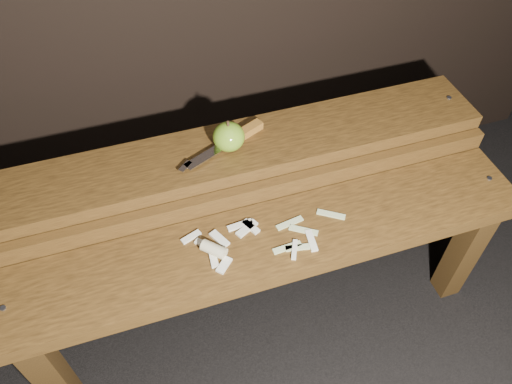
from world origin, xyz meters
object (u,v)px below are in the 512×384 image
object	(u,v)px
apple	(229,137)
knife	(235,138)
bench_front_tier	(272,258)
bench_rear_tier	(243,171)

from	to	relation	value
apple	knife	xyz separation A→B (m)	(0.02, 0.01, -0.02)
bench_front_tier	knife	world-z (taller)	knife
bench_front_tier	apple	size ratio (longest dim) A/B	15.19
bench_front_tier	knife	xyz separation A→B (m)	(-0.01, 0.25, 0.16)
bench_rear_tier	apple	distance (m)	0.12
bench_front_tier	knife	bearing A→B (deg)	92.57
knife	bench_front_tier	bearing A→B (deg)	-87.43
knife	bench_rear_tier	bearing A→B (deg)	-59.89
bench_front_tier	bench_rear_tier	distance (m)	0.23
apple	knife	size ratio (longest dim) A/B	0.35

